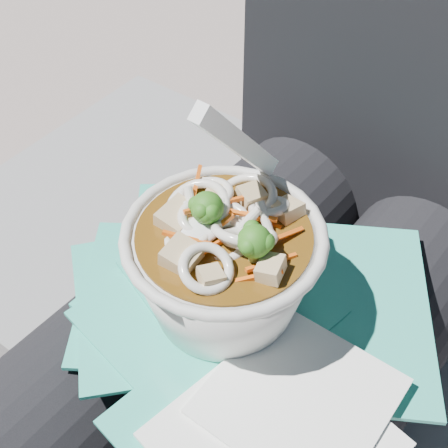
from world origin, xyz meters
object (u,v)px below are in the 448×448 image
Objects in this scene: stone_ledge at (297,407)px; person_body at (292,286)px; lap at (236,358)px; plastic_bag at (220,302)px; udon_bowl at (224,261)px.

person_body is at bearing -90.00° from stone_ledge.
lap is 0.09m from plastic_bag.
lap is at bearing -90.00° from person_body.
plastic_bag is at bearing -143.61° from lap.
stone_ledge is at bearing 88.77° from udon_bowl.
plastic_bag is at bearing 149.09° from udon_bowl.
udon_bowl reaches higher than lap.
person_body is at bearing 88.10° from udon_bowl.
lap is at bearing 36.39° from plastic_bag.
lap is (0.00, -0.15, 0.31)m from stone_ledge.
udon_bowl is at bearing -104.45° from lap.
person_body is 2.85× the size of plastic_bag.
plastic_bag is at bearing -94.25° from stone_ledge.
stone_ledge is 0.98× the size of person_body.
lap reaches higher than stone_ledge.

